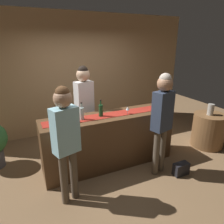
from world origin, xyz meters
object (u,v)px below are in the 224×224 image
object	(u,v)px
wine_bottle_green	(101,110)
wine_bottle_clear	(82,113)
customer_sipping	(162,114)
customer_browsing	(66,134)
round_side_table	(208,130)
wine_glass_near_customer	(157,103)
handbag	(181,169)
wine_bottle_amber	(65,115)
wine_glass_mid_counter	(128,109)
bartender	(84,101)
vase_on_side_table	(211,110)

from	to	relation	value
wine_bottle_green	wine_bottle_clear	size ratio (longest dim) A/B	1.00
wine_bottle_clear	customer_sipping	xyz separation A→B (m)	(1.19, -0.59, 0.01)
customer_browsing	round_side_table	size ratio (longest dim) A/B	2.32
wine_glass_near_customer	handbag	size ratio (longest dim) A/B	0.51
wine_bottle_amber	wine_glass_mid_counter	distance (m)	1.10
wine_glass_near_customer	bartender	bearing A→B (deg)	154.19
customer_sipping	handbag	xyz separation A→B (m)	(0.32, -0.24, -1.00)
wine_glass_near_customer	bartender	xyz separation A→B (m)	(-1.27, 0.62, 0.04)
wine_glass_mid_counter	vase_on_side_table	xyz separation A→B (m)	(1.92, -0.17, -0.23)
wine_glass_mid_counter	customer_sipping	bearing A→B (deg)	-55.26
customer_sipping	wine_bottle_amber	bearing A→B (deg)	142.25
handbag	customer_browsing	bearing A→B (deg)	173.67
round_side_table	wine_bottle_amber	bearing A→B (deg)	175.30
wine_glass_near_customer	handbag	world-z (taller)	wine_glass_near_customer
bartender	round_side_table	distance (m)	2.80
wine_bottle_green	customer_sipping	distance (m)	1.04
bartender	customer_browsing	bearing A→B (deg)	48.99
bartender	wine_glass_mid_counter	bearing A→B (deg)	118.19
round_side_table	handbag	xyz separation A→B (m)	(-1.28, -0.59, -0.26)
vase_on_side_table	round_side_table	bearing A→B (deg)	7.96
wine_bottle_amber	bartender	size ratio (longest dim) A/B	0.17
wine_bottle_clear	customer_browsing	size ratio (longest dim) A/B	0.18
wine_glass_near_customer	wine_bottle_amber	bearing A→B (deg)	178.98
wine_bottle_clear	round_side_table	xyz separation A→B (m)	(2.79, -0.24, -0.73)
customer_sipping	handbag	world-z (taller)	customer_sipping
wine_glass_near_customer	wine_glass_mid_counter	distance (m)	0.68
wine_bottle_amber	vase_on_side_table	bearing A→B (deg)	-4.86
wine_bottle_green	wine_glass_near_customer	size ratio (longest dim) A/B	2.10
wine_glass_near_customer	customer_sipping	distance (m)	0.66
wine_glass_near_customer	customer_browsing	world-z (taller)	customer_browsing
customer_sipping	round_side_table	size ratio (longest dim) A/B	2.39
wine_glass_near_customer	customer_sipping	xyz separation A→B (m)	(-0.32, -0.58, 0.01)
bartender	customer_sipping	size ratio (longest dim) A/B	1.02
wine_glass_near_customer	vase_on_side_table	world-z (taller)	wine_glass_near_customer
wine_glass_near_customer	vase_on_side_table	distance (m)	1.28
customer_browsing	round_side_table	xyz separation A→B (m)	(3.20, 0.38, -0.69)
vase_on_side_table	handbag	world-z (taller)	vase_on_side_table
wine_glass_near_customer	wine_glass_mid_counter	xyz separation A→B (m)	(-0.68, -0.06, 0.00)
bartender	customer_browsing	distance (m)	1.38
wine_bottle_clear	customer_sipping	size ratio (longest dim) A/B	0.17
wine_glass_mid_counter	wine_bottle_amber	bearing A→B (deg)	175.47
bartender	customer_sipping	bearing A→B (deg)	115.38
wine_glass_near_customer	vase_on_side_table	bearing A→B (deg)	-10.27
wine_bottle_amber	customer_sipping	size ratio (longest dim) A/B	0.17
wine_glass_near_customer	handbag	xyz separation A→B (m)	(-0.00, -0.81, -0.98)
wine_glass_mid_counter	customer_browsing	distance (m)	1.35
wine_bottle_amber	handbag	world-z (taller)	wine_bottle_amber
wine_glass_near_customer	handbag	bearing A→B (deg)	-90.03
handbag	wine_glass_near_customer	bearing A→B (deg)	89.97
wine_glass_near_customer	round_side_table	bearing A→B (deg)	-9.74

